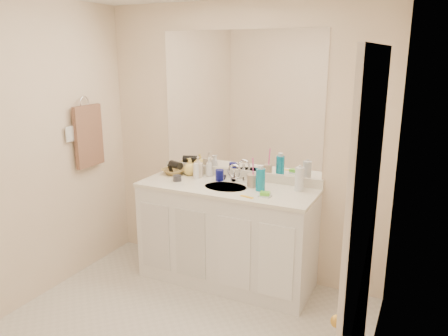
% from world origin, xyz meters
% --- Properties ---
extents(wall_back, '(2.60, 0.02, 2.40)m').
position_xyz_m(wall_back, '(0.00, 1.30, 1.20)').
color(wall_back, '#F8E0C2').
rests_on(wall_back, floor).
extents(wall_left, '(0.02, 2.60, 2.40)m').
position_xyz_m(wall_left, '(-1.30, 0.00, 1.20)').
color(wall_left, '#F8E0C2').
rests_on(wall_left, floor).
extents(wall_right, '(0.02, 2.60, 2.40)m').
position_xyz_m(wall_right, '(1.30, 0.00, 1.20)').
color(wall_right, '#F8E0C2').
rests_on(wall_right, floor).
extents(vanity_cabinet, '(1.50, 0.55, 0.85)m').
position_xyz_m(vanity_cabinet, '(0.00, 1.02, 0.42)').
color(vanity_cabinet, white).
rests_on(vanity_cabinet, floor).
extents(countertop, '(1.52, 0.57, 0.03)m').
position_xyz_m(countertop, '(0.00, 1.02, 0.86)').
color(countertop, white).
rests_on(countertop, vanity_cabinet).
extents(backsplash, '(1.52, 0.03, 0.08)m').
position_xyz_m(backsplash, '(0.00, 1.29, 0.92)').
color(backsplash, silver).
rests_on(backsplash, countertop).
extents(sink_basin, '(0.37, 0.37, 0.02)m').
position_xyz_m(sink_basin, '(0.00, 1.00, 0.87)').
color(sink_basin, beige).
rests_on(sink_basin, countertop).
extents(faucet, '(0.02, 0.02, 0.11)m').
position_xyz_m(faucet, '(0.00, 1.18, 0.94)').
color(faucet, silver).
rests_on(faucet, countertop).
extents(mirror, '(1.48, 0.01, 1.20)m').
position_xyz_m(mirror, '(0.00, 1.29, 1.56)').
color(mirror, white).
rests_on(mirror, wall_back).
extents(blue_mug, '(0.08, 0.08, 0.10)m').
position_xyz_m(blue_mug, '(-0.13, 1.15, 0.93)').
color(blue_mug, navy).
rests_on(blue_mug, countertop).
extents(tan_cup, '(0.08, 0.08, 0.11)m').
position_xyz_m(tan_cup, '(0.20, 1.10, 0.93)').
color(tan_cup, tan).
rests_on(tan_cup, countertop).
extents(toothbrush, '(0.02, 0.04, 0.21)m').
position_xyz_m(toothbrush, '(0.21, 1.10, 1.03)').
color(toothbrush, '#FC42A3').
rests_on(toothbrush, tan_cup).
extents(mouthwash_bottle, '(0.10, 0.10, 0.18)m').
position_xyz_m(mouthwash_bottle, '(0.30, 1.04, 0.97)').
color(mouthwash_bottle, '#0E83AA').
rests_on(mouthwash_bottle, countertop).
extents(clear_pump_bottle, '(0.08, 0.08, 0.19)m').
position_xyz_m(clear_pump_bottle, '(0.59, 1.17, 0.98)').
color(clear_pump_bottle, silver).
rests_on(clear_pump_bottle, countertop).
extents(soap_dish, '(0.09, 0.08, 0.01)m').
position_xyz_m(soap_dish, '(0.39, 0.90, 0.89)').
color(soap_dish, white).
rests_on(soap_dish, countertop).
extents(green_soap, '(0.08, 0.06, 0.03)m').
position_xyz_m(green_soap, '(0.39, 0.90, 0.90)').
color(green_soap, '#67D333').
rests_on(green_soap, soap_dish).
extents(orange_comb, '(0.12, 0.05, 0.00)m').
position_xyz_m(orange_comb, '(0.27, 0.83, 0.88)').
color(orange_comb, yellow).
rests_on(orange_comb, countertop).
extents(dark_jar, '(0.08, 0.08, 0.05)m').
position_xyz_m(dark_jar, '(-0.46, 0.97, 0.91)').
color(dark_jar, '#2F2E35').
rests_on(dark_jar, countertop).
extents(extra_white_bottle, '(0.05, 0.05, 0.14)m').
position_xyz_m(extra_white_bottle, '(-0.34, 1.11, 0.95)').
color(extra_white_bottle, white).
rests_on(extra_white_bottle, countertop).
extents(soap_bottle_white, '(0.09, 0.09, 0.17)m').
position_xyz_m(soap_bottle_white, '(-0.28, 1.23, 0.97)').
color(soap_bottle_white, white).
rests_on(soap_bottle_white, countertop).
extents(soap_bottle_cream, '(0.11, 0.11, 0.19)m').
position_xyz_m(soap_bottle_cream, '(-0.36, 1.18, 0.97)').
color(soap_bottle_cream, beige).
rests_on(soap_bottle_cream, countertop).
extents(soap_bottle_yellow, '(0.16, 0.16, 0.16)m').
position_xyz_m(soap_bottle_yellow, '(-0.46, 1.20, 0.96)').
color(soap_bottle_yellow, '#F9D860').
rests_on(soap_bottle_yellow, countertop).
extents(wicker_basket, '(0.26, 0.26, 0.05)m').
position_xyz_m(wicker_basket, '(-0.60, 1.16, 0.91)').
color(wicker_basket, '#9F7E40').
rests_on(wicker_basket, countertop).
extents(hair_dryer, '(0.15, 0.11, 0.07)m').
position_xyz_m(hair_dryer, '(-0.58, 1.16, 0.97)').
color(hair_dryer, black).
rests_on(hair_dryer, wicker_basket).
extents(towel_ring, '(0.01, 0.11, 0.11)m').
position_xyz_m(towel_ring, '(-1.27, 0.77, 1.55)').
color(towel_ring, silver).
rests_on(towel_ring, wall_left).
extents(hand_towel, '(0.04, 0.32, 0.55)m').
position_xyz_m(hand_towel, '(-1.25, 0.77, 1.25)').
color(hand_towel, brown).
rests_on(hand_towel, towel_ring).
extents(switch_plate, '(0.01, 0.08, 0.13)m').
position_xyz_m(switch_plate, '(-1.27, 0.57, 1.30)').
color(switch_plate, white).
rests_on(switch_plate, wall_left).
extents(door, '(0.02, 0.82, 2.00)m').
position_xyz_m(door, '(1.29, -0.30, 1.00)').
color(door, white).
rests_on(door, floor).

